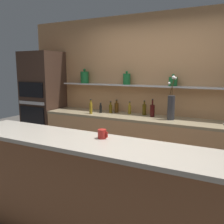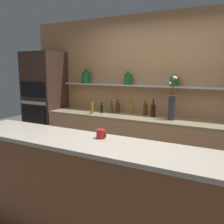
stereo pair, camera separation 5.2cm
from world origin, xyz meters
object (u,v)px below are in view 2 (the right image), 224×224
object	(u,v)px
oven_tower	(45,103)
flower_vase	(172,106)
bottle_oil_0	(92,108)
bottle_wine_4	(153,110)
bottle_oil_5	(145,109)
bottle_spirit_1	(118,107)
coffee_mug	(101,134)
bottle_sauce_3	(102,108)
bottle_oil_2	(131,109)
bottle_oil_6	(112,108)

from	to	relation	value
oven_tower	flower_vase	bearing A→B (deg)	-0.07
bottle_oil_0	bottle_wine_4	world-z (taller)	bottle_wine_4
flower_vase	bottle_oil_5	world-z (taller)	flower_vase
bottle_spirit_1	coffee_mug	xyz separation A→B (m)	(0.80, -1.88, 0.05)
bottle_sauce_3	bottle_spirit_1	bearing A→B (deg)	36.14
oven_tower	bottle_spirit_1	size ratio (longest dim) A/B	8.75
bottle_oil_0	bottle_oil_2	distance (m)	0.67
bottle_oil_2	coffee_mug	bearing A→B (deg)	-73.68
oven_tower	bottle_oil_5	bearing A→B (deg)	5.09
flower_vase	bottle_spirit_1	world-z (taller)	flower_vase
flower_vase	bottle_oil_2	xyz separation A→B (m)	(-0.77, 0.17, -0.13)
bottle_wine_4	bottle_oil_6	bearing A→B (deg)	-177.04
bottle_oil_6	coffee_mug	xyz separation A→B (m)	(0.87, -1.77, 0.06)
bottle_wine_4	bottle_oil_6	distance (m)	0.75
oven_tower	bottle_oil_2	bearing A→B (deg)	5.19
bottle_oil_5	bottle_spirit_1	bearing A→B (deg)	-177.98
bottle_sauce_3	coffee_mug	bearing A→B (deg)	-58.86
bottle_oil_2	bottle_oil_6	world-z (taller)	same
flower_vase	bottle_spirit_1	xyz separation A→B (m)	(-1.02, 0.17, -0.12)
oven_tower	bottle_oil_2	world-z (taller)	oven_tower
bottle_oil_6	coffee_mug	bearing A→B (deg)	-63.94
flower_vase	bottle_oil_2	distance (m)	0.79
flower_vase	coffee_mug	bearing A→B (deg)	-97.22
bottle_wine_4	coffee_mug	distance (m)	1.81
bottle_oil_2	bottle_wine_4	xyz separation A→B (m)	(0.43, -0.07, 0.02)
bottle_wine_4	coffee_mug	bearing A→B (deg)	-86.33
bottle_oil_0	bottle_sauce_3	bearing A→B (deg)	53.98
bottle_oil_0	coffee_mug	world-z (taller)	bottle_oil_0
oven_tower	bottle_spirit_1	world-z (taller)	oven_tower
bottle_oil_0	oven_tower	bearing A→B (deg)	173.11
coffee_mug	bottle_spirit_1	bearing A→B (deg)	113.19
oven_tower	bottle_wine_4	world-z (taller)	oven_tower
bottle_spirit_1	bottle_oil_6	size ratio (longest dim) A/B	1.09
bottle_spirit_1	bottle_oil_6	bearing A→B (deg)	-120.14
flower_vase	bottle_spirit_1	size ratio (longest dim) A/B	2.90
bottle_oil_5	bottle_oil_6	world-z (taller)	bottle_oil_5
bottle_spirit_1	bottle_oil_2	distance (m)	0.26
bottle_oil_2	bottle_wine_4	distance (m)	0.44
bottle_oil_2	bottle_oil_5	distance (m)	0.26
coffee_mug	bottle_oil_5	bearing A→B (deg)	98.62
oven_tower	bottle_sauce_3	distance (m)	1.34
flower_vase	bottle_spirit_1	bearing A→B (deg)	170.50
bottle_oil_2	bottle_sauce_3	world-z (taller)	bottle_oil_2
flower_vase	bottle_oil_0	distance (m)	1.37
bottle_sauce_3	bottle_oil_6	distance (m)	0.18
bottle_wine_4	bottle_oil_0	bearing A→B (deg)	-166.38
bottle_wine_4	bottle_oil_6	xyz separation A→B (m)	(-0.75, -0.04, -0.02)
bottle_sauce_3	coffee_mug	distance (m)	2.00
bottle_oil_6	bottle_oil_2	bearing A→B (deg)	18.28
flower_vase	bottle_oil_0	bearing A→B (deg)	-173.88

